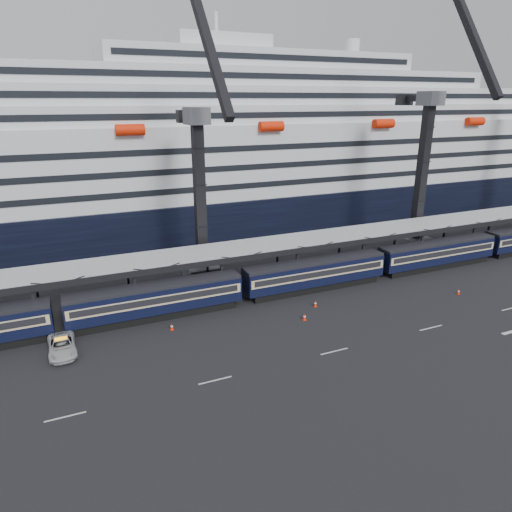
% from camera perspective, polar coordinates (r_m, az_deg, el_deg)
% --- Properties ---
extents(ground, '(260.00, 260.00, 0.00)m').
position_cam_1_polar(ground, '(56.00, 19.71, -6.31)').
color(ground, black).
rests_on(ground, ground).
extents(lane_markings, '(111.00, 4.27, 0.02)m').
position_cam_1_polar(lane_markings, '(58.64, 29.09, -6.52)').
color(lane_markings, beige).
rests_on(lane_markings, ground).
extents(train, '(133.05, 3.00, 4.05)m').
position_cam_1_polar(train, '(59.58, 10.19, -1.62)').
color(train, black).
rests_on(train, ground).
extents(canopy, '(130.00, 6.25, 5.53)m').
position_cam_1_polar(canopy, '(64.28, 11.87, 2.67)').
color(canopy, '#989BA0').
rests_on(canopy, ground).
extents(cruise_ship, '(214.09, 28.84, 34.00)m').
position_cam_1_polar(cruise_ship, '(89.95, -0.31, 12.27)').
color(cruise_ship, black).
rests_on(cruise_ship, ground).
extents(crane_dark_near, '(4.50, 17.75, 35.08)m').
position_cam_1_polar(crane_dark_near, '(58.14, -6.95, 8.00)').
color(crane_dark_near, '#52555B').
rests_on(crane_dark_near, ground).
extents(crane_dark_mid, '(4.50, 18.24, 39.64)m').
position_cam_1_polar(crane_dark_mid, '(74.79, 20.34, 10.53)').
color(crane_dark_mid, '#52555B').
rests_on(crane_dark_mid, ground).
extents(pickup_truck, '(2.59, 5.38, 1.48)m').
position_cam_1_polar(pickup_truck, '(47.71, -23.09, -10.32)').
color(pickup_truck, '#AFB2B6').
rests_on(pickup_truck, ground).
extents(traffic_cone_b, '(0.38, 0.38, 0.76)m').
position_cam_1_polar(traffic_cone_b, '(49.03, -10.48, -8.67)').
color(traffic_cone_b, red).
rests_on(traffic_cone_b, ground).
extents(traffic_cone_c, '(0.39, 0.39, 0.78)m').
position_cam_1_polar(traffic_cone_c, '(50.50, 6.09, -7.56)').
color(traffic_cone_c, red).
rests_on(traffic_cone_c, ground).
extents(traffic_cone_d, '(0.39, 0.39, 0.77)m').
position_cam_1_polar(traffic_cone_d, '(53.74, 7.43, -5.92)').
color(traffic_cone_d, red).
rests_on(traffic_cone_d, ground).
extents(traffic_cone_e, '(0.35, 0.35, 0.69)m').
position_cam_1_polar(traffic_cone_e, '(61.93, 24.00, -4.08)').
color(traffic_cone_e, red).
rests_on(traffic_cone_e, ground).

